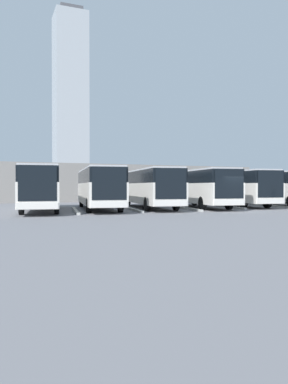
{
  "coord_description": "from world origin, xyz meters",
  "views": [
    {
      "loc": [
        16.31,
        22.55,
        1.8
      ],
      "look_at": [
        4.83,
        -5.93,
        1.34
      ],
      "focal_mm": 35.0,
      "sensor_mm": 36.0,
      "label": 1
    }
  ],
  "objects_px": {
    "bus_2": "(235,187)",
    "bus_5": "(99,187)",
    "bus_1": "(278,187)",
    "bus_3": "(198,187)",
    "bus_6": "(41,187)",
    "bus_4": "(149,187)"
  },
  "relations": [
    {
      "from": "bus_6",
      "to": "bus_1",
      "type": "bearing_deg",
      "value": -172.03
    },
    {
      "from": "bus_1",
      "to": "bus_5",
      "type": "bearing_deg",
      "value": 7.78
    },
    {
      "from": "bus_6",
      "to": "bus_3",
      "type": "bearing_deg",
      "value": -172.74
    },
    {
      "from": "bus_5",
      "to": "bus_4",
      "type": "bearing_deg",
      "value": -169.76
    },
    {
      "from": "bus_2",
      "to": "bus_3",
      "type": "bearing_deg",
      "value": 19.04
    },
    {
      "from": "bus_4",
      "to": "bus_5",
      "type": "xyz_separation_m",
      "value": [
        4.35,
        0.13,
        0.0
      ]
    },
    {
      "from": "bus_4",
      "to": "bus_6",
      "type": "xyz_separation_m",
      "value": [
        8.69,
        0.14,
        0.0
      ]
    },
    {
      "from": "bus_3",
      "to": "bus_2",
      "type": "bearing_deg",
      "value": -160.96
    },
    {
      "from": "bus_2",
      "to": "bus_4",
      "type": "bearing_deg",
      "value": 10.97
    },
    {
      "from": "bus_3",
      "to": "bus_6",
      "type": "height_order",
      "value": "same"
    },
    {
      "from": "bus_1",
      "to": "bus_2",
      "type": "distance_m",
      "value": 4.41
    },
    {
      "from": "bus_1",
      "to": "bus_3",
      "type": "relative_size",
      "value": 1.0
    },
    {
      "from": "bus_1",
      "to": "bus_3",
      "type": "distance_m",
      "value": 8.69
    },
    {
      "from": "bus_1",
      "to": "bus_5",
      "type": "distance_m",
      "value": 17.39
    },
    {
      "from": "bus_2",
      "to": "bus_5",
      "type": "bearing_deg",
      "value": 10.73
    },
    {
      "from": "bus_4",
      "to": "bus_2",
      "type": "bearing_deg",
      "value": -169.03
    },
    {
      "from": "bus_2",
      "to": "bus_6",
      "type": "relative_size",
      "value": 1.0
    },
    {
      "from": "bus_2",
      "to": "bus_6",
      "type": "xyz_separation_m",
      "value": [
        17.39,
        0.5,
        0.0
      ]
    },
    {
      "from": "bus_4",
      "to": "bus_3",
      "type": "bearing_deg",
      "value": -177.21
    },
    {
      "from": "bus_1",
      "to": "bus_6",
      "type": "height_order",
      "value": "same"
    },
    {
      "from": "bus_1",
      "to": "bus_4",
      "type": "distance_m",
      "value": 13.05
    },
    {
      "from": "bus_2",
      "to": "bus_3",
      "type": "relative_size",
      "value": 1.0
    }
  ]
}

